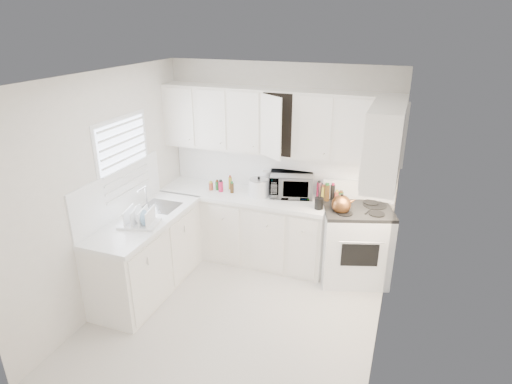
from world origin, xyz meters
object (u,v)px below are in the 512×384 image
at_px(microwave, 291,182).
at_px(rice_cooker, 259,186).
at_px(dish_rack, 139,216).
at_px(utensil_crock, 319,196).
at_px(stove, 356,234).
at_px(tea_kettle, 341,203).

xyz_separation_m(microwave, rice_cooker, (-0.39, -0.14, -0.05)).
bearing_deg(rice_cooker, dish_rack, -114.69).
bearing_deg(rice_cooker, utensil_crock, 2.66).
bearing_deg(stove, dish_rack, -168.27).
xyz_separation_m(rice_cooker, dish_rack, (-0.96, -1.26, -0.02)).
distance_m(stove, utensil_crock, 0.69).
height_order(tea_kettle, rice_cooker, rice_cooker).
height_order(stove, utensil_crock, utensil_crock).
height_order(stove, dish_rack, stove).
height_order(rice_cooker, dish_rack, rice_cooker).
distance_m(tea_kettle, microwave, 0.77).
xyz_separation_m(stove, microwave, (-0.88, 0.15, 0.52)).
bearing_deg(dish_rack, stove, 16.58).
height_order(stove, rice_cooker, stove).
height_order(stove, microwave, microwave).
relative_size(tea_kettle, microwave, 0.52).
distance_m(stove, microwave, 1.03).
height_order(microwave, utensil_crock, microwave).
bearing_deg(rice_cooker, stove, 12.40).
height_order(stove, tea_kettle, stove).
bearing_deg(stove, tea_kettle, -156.12).
relative_size(tea_kettle, rice_cooker, 1.10).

